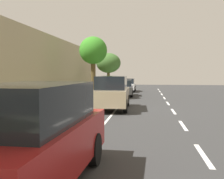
{
  "coord_description": "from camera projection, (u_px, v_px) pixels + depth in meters",
  "views": [
    {
      "loc": [
        -1.72,
        16.35,
        2.19
      ],
      "look_at": [
        0.82,
        -3.84,
        0.96
      ],
      "focal_mm": 44.54,
      "sensor_mm": 36.0,
      "label": 1
    }
  ],
  "objects": [
    {
      "name": "street_tree_mid_block",
      "position": [
        93.0,
        51.0,
        22.61
      ],
      "size": [
        2.26,
        2.26,
        4.98
      ],
      "color": "brown",
      "rests_on": "sidewalk"
    },
    {
      "name": "parked_suv_tan_mid",
      "position": [
        112.0,
        92.0,
        16.58
      ],
      "size": [
        2.08,
        4.76,
        1.99
      ],
      "color": "tan",
      "rests_on": "ground"
    },
    {
      "name": "parked_suv_red_far",
      "position": [
        32.0,
        135.0,
        5.24
      ],
      "size": [
        2.09,
        4.76,
        1.99
      ],
      "color": "maroon",
      "rests_on": "ground"
    },
    {
      "name": "parked_sedan_grey_second",
      "position": [
        123.0,
        88.0,
        26.15
      ],
      "size": [
        1.98,
        4.47,
        1.52
      ],
      "color": "slate",
      "rests_on": "ground"
    },
    {
      "name": "lane_stripe_bike_edge",
      "position": [
        116.0,
        109.0,
        16.55
      ],
      "size": [
        0.12,
        43.31,
        0.01
      ],
      "primitive_type": "cube",
      "color": "white",
      "rests_on": "ground"
    },
    {
      "name": "ground",
      "position": [
        118.0,
        110.0,
        16.54
      ],
      "size": [
        69.29,
        69.29,
        0.0
      ],
      "primitive_type": "plane",
      "color": "#313131"
    },
    {
      "name": "bicycle_at_curb",
      "position": [
        110.0,
        96.0,
        21.22
      ],
      "size": [
        1.18,
        1.38,
        0.78
      ],
      "color": "black",
      "rests_on": "ground"
    },
    {
      "name": "lane_stripe_centre",
      "position": [
        173.0,
        111.0,
        15.7
      ],
      "size": [
        0.14,
        44.2,
        0.01
      ],
      "color": "white",
      "rests_on": "ground"
    },
    {
      "name": "curb_edge",
      "position": [
        92.0,
        108.0,
        16.73
      ],
      "size": [
        0.16,
        43.31,
        0.15
      ],
      "primitive_type": "cube",
      "color": "gray",
      "rests_on": "ground"
    },
    {
      "name": "sidewalk",
      "position": [
        57.0,
        107.0,
        17.01
      ],
      "size": [
        4.27,
        43.31,
        0.15
      ],
      "primitive_type": "cube",
      "color": "#9BA888",
      "rests_on": "ground"
    },
    {
      "name": "building_facade",
      "position": [
        19.0,
        66.0,
        17.15
      ],
      "size": [
        0.5,
        43.31,
        5.21
      ],
      "primitive_type": "cube",
      "color": "tan",
      "rests_on": "ground"
    },
    {
      "name": "cyclist_with_backpack",
      "position": [
        108.0,
        88.0,
        21.68
      ],
      "size": [
        0.55,
        0.54,
        1.66
      ],
      "color": "#C6B284",
      "rests_on": "ground"
    },
    {
      "name": "parked_sedan_white_nearest",
      "position": [
        127.0,
        85.0,
        32.27
      ],
      "size": [
        1.84,
        4.4,
        1.52
      ],
      "color": "white",
      "rests_on": "ground"
    },
    {
      "name": "street_tree_near_cyclist",
      "position": [
        108.0,
        63.0,
        31.56
      ],
      "size": [
        2.78,
        2.78,
        4.27
      ],
      "color": "brown",
      "rests_on": "sidewalk"
    }
  ]
}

